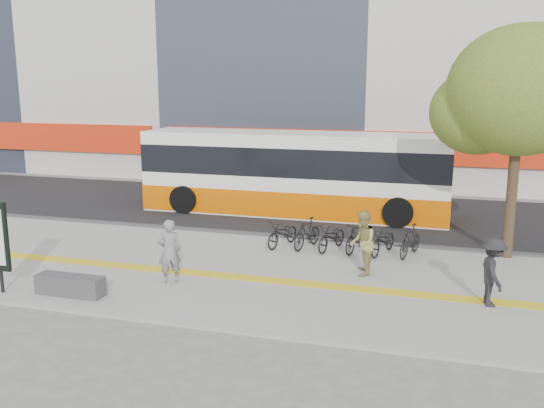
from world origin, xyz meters
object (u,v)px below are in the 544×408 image
(seated_woman, at_px, (169,251))
(pedestrian_dark, at_px, (493,272))
(bus, at_px, (294,176))
(street_tree, at_px, (519,94))
(pedestrian_tan, at_px, (362,243))
(bench, at_px, (70,285))

(seated_woman, relative_size, pedestrian_dark, 1.03)
(pedestrian_dark, bearing_deg, bus, 27.92)
(street_tree, bearing_deg, bus, 152.35)
(seated_woman, xyz_separation_m, pedestrian_dark, (7.31, 0.60, -0.03))
(pedestrian_tan, distance_m, pedestrian_dark, 3.23)
(bench, xyz_separation_m, street_tree, (9.78, 6.02, 4.21))
(street_tree, height_order, pedestrian_tan, street_tree)
(pedestrian_tan, height_order, pedestrian_dark, pedestrian_tan)
(street_tree, relative_size, seated_woman, 4.06)
(pedestrian_tan, xyz_separation_m, pedestrian_dark, (2.97, -1.28, -0.06))
(bench, relative_size, seated_woman, 1.03)
(bus, distance_m, seated_woman, 8.38)
(seated_woman, bearing_deg, pedestrian_dark, 146.72)
(street_tree, height_order, pedestrian_dark, street_tree)
(street_tree, distance_m, pedestrian_tan, 5.81)
(street_tree, xyz_separation_m, pedestrian_dark, (-0.67, -4.02, -3.68))
(street_tree, height_order, seated_woman, street_tree)
(street_tree, bearing_deg, pedestrian_dark, -99.41)
(bus, distance_m, pedestrian_tan, 7.27)
(street_tree, relative_size, bus, 0.57)
(street_tree, distance_m, bus, 8.50)
(bus, height_order, pedestrian_dark, bus)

